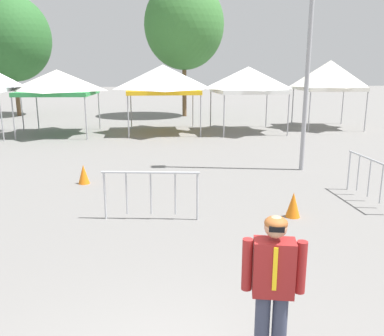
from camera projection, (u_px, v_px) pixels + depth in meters
The scene contains 12 objects.
canopy_tent_right_of_center at pixel (57, 82), 19.69m from camera, with size 3.60×3.60×3.12m.
canopy_tent_left_of_center at pixel (163, 79), 20.27m from camera, with size 3.60×3.60×3.35m.
canopy_tent_behind_left at pixel (248, 80), 20.45m from camera, with size 3.52×3.52×3.27m.
canopy_tent_far_left at pixel (330, 75), 21.83m from camera, with size 3.23×3.23×3.60m.
person_foreground at pixel (273, 284), 4.21m from camera, with size 0.64×0.32×1.78m.
light_pole_opposite_side at pixel (312, 4), 12.00m from camera, with size 0.36×0.36×8.90m.
tree_behind_tents_left at pixel (184, 25), 26.45m from camera, with size 5.17×5.17×8.75m.
tree_behind_tents_center at pixel (12, 38), 26.88m from camera, with size 5.08×5.08×7.88m.
crowd_barrier_mid_lot at pixel (151, 186), 8.71m from camera, with size 2.09×0.31×1.08m.
crowd_barrier_by_lift at pixel (370, 172), 9.91m from camera, with size 0.11×2.10×1.08m.
traffic_cone_lot_center at pixel (293, 205), 8.96m from camera, with size 0.32×0.32×0.56m, color orange.
traffic_cone_near_barrier at pixel (84, 174), 11.55m from camera, with size 0.32×0.32×0.55m, color orange.
Camera 1 is at (-0.24, -2.88, 3.20)m, focal length 38.20 mm.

